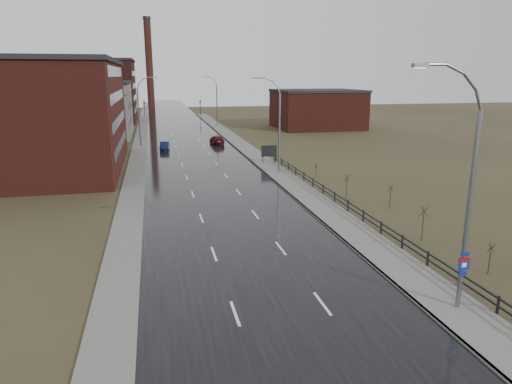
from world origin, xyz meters
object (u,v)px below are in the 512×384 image
car_near (165,146)px  car_far (217,140)px  streetlight_main (465,195)px  billboard (269,152)px

car_near → car_far: 10.24m
streetlight_main → car_near: (-12.66, 55.06, -5.41)m
streetlight_main → car_near: streetlight_main is taller
streetlight_main → billboard: 40.37m
car_near → car_far: (9.02, 4.84, 0.13)m
billboard → car_far: (-4.27, 19.77, -0.94)m
billboard → car_far: billboard is taller
billboard → car_near: 20.02m
streetlight_main → billboard: bearing=89.1°
billboard → streetlight_main: bearing=-90.9°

